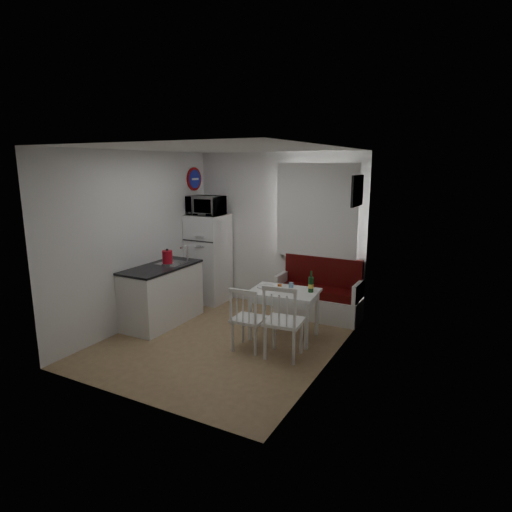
# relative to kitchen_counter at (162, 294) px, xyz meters

# --- Properties ---
(floor) EXTENTS (3.00, 3.50, 0.02)m
(floor) POSITION_rel_kitchen_counter_xyz_m (1.20, -0.16, -0.46)
(floor) COLOR olive
(floor) RESTS_ON ground
(ceiling) EXTENTS (3.00, 3.50, 0.02)m
(ceiling) POSITION_rel_kitchen_counter_xyz_m (1.20, -0.16, 2.14)
(ceiling) COLOR white
(ceiling) RESTS_ON wall_back
(wall_back) EXTENTS (3.00, 0.02, 2.60)m
(wall_back) POSITION_rel_kitchen_counter_xyz_m (1.20, 1.59, 0.84)
(wall_back) COLOR white
(wall_back) RESTS_ON floor
(wall_front) EXTENTS (3.00, 0.02, 2.60)m
(wall_front) POSITION_rel_kitchen_counter_xyz_m (1.20, -1.91, 0.84)
(wall_front) COLOR white
(wall_front) RESTS_ON floor
(wall_left) EXTENTS (0.02, 3.50, 2.60)m
(wall_left) POSITION_rel_kitchen_counter_xyz_m (-0.30, -0.16, 0.84)
(wall_left) COLOR white
(wall_left) RESTS_ON floor
(wall_right) EXTENTS (0.02, 3.50, 2.60)m
(wall_right) POSITION_rel_kitchen_counter_xyz_m (2.70, -0.16, 0.84)
(wall_right) COLOR white
(wall_right) RESTS_ON floor
(window) EXTENTS (1.22, 0.06, 1.47)m
(window) POSITION_rel_kitchen_counter_xyz_m (1.90, 1.56, 1.17)
(window) COLOR white
(window) RESTS_ON wall_back
(curtain) EXTENTS (1.35, 0.02, 1.50)m
(curtain) POSITION_rel_kitchen_counter_xyz_m (1.90, 1.49, 1.22)
(curtain) COLOR white
(curtain) RESTS_ON wall_back
(kitchen_counter) EXTENTS (0.62, 1.32, 1.16)m
(kitchen_counter) POSITION_rel_kitchen_counter_xyz_m (0.00, 0.00, 0.00)
(kitchen_counter) COLOR white
(kitchen_counter) RESTS_ON floor
(wall_sign) EXTENTS (0.03, 0.40, 0.40)m
(wall_sign) POSITION_rel_kitchen_counter_xyz_m (-0.27, 1.29, 1.69)
(wall_sign) COLOR #1C27A9
(wall_sign) RESTS_ON wall_left
(picture_frame) EXTENTS (0.04, 0.52, 0.42)m
(picture_frame) POSITION_rel_kitchen_counter_xyz_m (2.67, 0.94, 1.59)
(picture_frame) COLOR black
(picture_frame) RESTS_ON wall_right
(bench) EXTENTS (1.34, 0.51, 0.96)m
(bench) POSITION_rel_kitchen_counter_xyz_m (2.04, 1.36, -0.14)
(bench) COLOR white
(bench) RESTS_ON floor
(dining_table) EXTENTS (0.97, 0.72, 0.69)m
(dining_table) POSITION_rel_kitchen_counter_xyz_m (1.89, 0.34, 0.16)
(dining_table) COLOR white
(dining_table) RESTS_ON floor
(chair_left) EXTENTS (0.42, 0.41, 0.46)m
(chair_left) POSITION_rel_kitchen_counter_xyz_m (1.64, -0.32, 0.08)
(chair_left) COLOR white
(chair_left) RESTS_ON floor
(chair_right) EXTENTS (0.50, 0.48, 0.52)m
(chair_right) POSITION_rel_kitchen_counter_xyz_m (2.14, -0.33, 0.14)
(chair_right) COLOR white
(chair_right) RESTS_ON floor
(fridge) EXTENTS (0.62, 0.62, 1.55)m
(fridge) POSITION_rel_kitchen_counter_xyz_m (0.02, 1.24, 0.32)
(fridge) COLOR white
(fridge) RESTS_ON floor
(microwave) EXTENTS (0.59, 0.40, 0.33)m
(microwave) POSITION_rel_kitchen_counter_xyz_m (0.02, 1.19, 1.26)
(microwave) COLOR white
(microwave) RESTS_ON fridge
(kettle) EXTENTS (0.18, 0.18, 0.24)m
(kettle) POSITION_rel_kitchen_counter_xyz_m (0.05, 0.09, 0.57)
(kettle) COLOR #B30E1E
(kettle) RESTS_ON kitchen_counter
(wine_bottle) EXTENTS (0.07, 0.07, 0.30)m
(wine_bottle) POSITION_rel_kitchen_counter_xyz_m (2.24, 0.44, 0.38)
(wine_bottle) COLOR #144018
(wine_bottle) RESTS_ON dining_table
(drinking_glass_orange) EXTENTS (0.06, 0.06, 0.10)m
(drinking_glass_orange) POSITION_rel_kitchen_counter_xyz_m (1.84, 0.29, 0.28)
(drinking_glass_orange) COLOR orange
(drinking_glass_orange) RESTS_ON dining_table
(drinking_glass_blue) EXTENTS (0.07, 0.07, 0.11)m
(drinking_glass_blue) POSITION_rel_kitchen_counter_xyz_m (1.97, 0.39, 0.29)
(drinking_glass_blue) COLOR #79A8CF
(drinking_glass_blue) RESTS_ON dining_table
(plate) EXTENTS (0.25, 0.25, 0.02)m
(plate) POSITION_rel_kitchen_counter_xyz_m (1.59, 0.36, 0.24)
(plate) COLOR white
(plate) RESTS_ON dining_table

